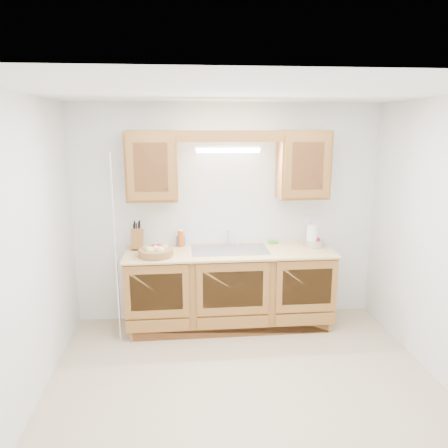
{
  "coord_description": "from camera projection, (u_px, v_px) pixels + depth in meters",
  "views": [
    {
      "loc": [
        -0.51,
        -3.42,
        2.26
      ],
      "look_at": [
        -0.1,
        0.85,
        1.28
      ],
      "focal_mm": 35.0,
      "sensor_mm": 36.0,
      "label": 1
    }
  ],
  "objects": [
    {
      "name": "knife_block",
      "position": [
        137.0,
        239.0,
        4.86
      ],
      "size": [
        0.13,
        0.2,
        0.33
      ],
      "rotation": [
        0.0,
        0.0,
        -0.12
      ],
      "color": "brown",
      "rests_on": "countertop"
    },
    {
      "name": "upper_cabinet_left",
      "position": [
        152.0,
        166.0,
        4.68
      ],
      "size": [
        0.55,
        0.33,
        0.75
      ],
      "primitive_type": "cube",
      "color": "brown",
      "rests_on": "room"
    },
    {
      "name": "room",
      "position": [
        246.0,
        250.0,
        3.59
      ],
      "size": [
        3.52,
        3.5,
        2.5
      ],
      "color": "tan",
      "rests_on": "ground"
    },
    {
      "name": "fluorescent_fixture",
      "position": [
        228.0,
        149.0,
        4.8
      ],
      "size": [
        0.76,
        0.08,
        0.08
      ],
      "color": "white",
      "rests_on": "room"
    },
    {
      "name": "wire_shelf_pole",
      "position": [
        116.0,
        251.0,
        4.44
      ],
      "size": [
        0.03,
        0.03,
        2.0
      ],
      "primitive_type": "cylinder",
      "color": "silver",
      "rests_on": "ground"
    },
    {
      "name": "paper_towel",
      "position": [
        312.0,
        236.0,
        4.93
      ],
      "size": [
        0.15,
        0.15,
        0.3
      ],
      "rotation": [
        0.0,
        0.0,
        -0.01
      ],
      "color": "silver",
      "rests_on": "countertop"
    },
    {
      "name": "sponge",
      "position": [
        273.0,
        242.0,
        5.12
      ],
      "size": [
        0.12,
        0.08,
        0.02
      ],
      "rotation": [
        0.0,
        0.0,
        -0.08
      ],
      "color": "#CC333F",
      "rests_on": "countertop"
    },
    {
      "name": "fruit_basket",
      "position": [
        156.0,
        251.0,
        4.61
      ],
      "size": [
        0.48,
        0.48,
        0.11
      ],
      "rotation": [
        0.0,
        0.0,
        0.41
      ],
      "color": "brown",
      "rests_on": "countertop"
    },
    {
      "name": "orange_canister",
      "position": [
        181.0,
        238.0,
        4.95
      ],
      "size": [
        0.07,
        0.07,
        0.2
      ],
      "rotation": [
        0.0,
        0.0,
        0.04
      ],
      "color": "#DC4D0C",
      "rests_on": "countertop"
    },
    {
      "name": "sink",
      "position": [
        230.0,
        256.0,
        4.86
      ],
      "size": [
        0.84,
        0.46,
        0.36
      ],
      "color": "#9E9EA3",
      "rests_on": "countertop"
    },
    {
      "name": "apple_bowl",
      "position": [
        314.0,
        243.0,
        4.95
      ],
      "size": [
        0.26,
        0.26,
        0.12
      ],
      "rotation": [
        0.0,
        0.0,
        0.2
      ],
      "color": "silver",
      "rests_on": "countertop"
    },
    {
      "name": "valance",
      "position": [
        230.0,
        136.0,
        4.55
      ],
      "size": [
        2.2,
        0.05,
        0.12
      ],
      "primitive_type": "cube",
      "color": "brown",
      "rests_on": "room"
    },
    {
      "name": "outlet_plate",
      "position": [
        307.0,
        221.0,
        5.15
      ],
      "size": [
        0.08,
        0.01,
        0.12
      ],
      "primitive_type": "cube",
      "color": "white",
      "rests_on": "room"
    },
    {
      "name": "countertop",
      "position": [
        230.0,
        252.0,
        4.82
      ],
      "size": [
        2.3,
        0.63,
        0.04
      ],
      "primitive_type": "cube",
      "color": "#E3C077",
      "rests_on": "base_cabinets"
    },
    {
      "name": "base_cabinets",
      "position": [
        230.0,
        289.0,
        4.94
      ],
      "size": [
        2.2,
        0.6,
        0.86
      ],
      "primitive_type": "cube",
      "color": "brown",
      "rests_on": "ground"
    },
    {
      "name": "upper_cabinet_right",
      "position": [
        303.0,
        165.0,
        4.84
      ],
      "size": [
        0.55,
        0.33,
        0.75
      ],
      "primitive_type": "cube",
      "color": "brown",
      "rests_on": "room"
    },
    {
      "name": "soap_bottle",
      "position": [
        181.0,
        239.0,
        4.99
      ],
      "size": [
        0.1,
        0.1,
        0.17
      ],
      "primitive_type": "imported",
      "rotation": [
        0.0,
        0.0,
        -0.41
      ],
      "color": "#2362B1",
      "rests_on": "countertop"
    }
  ]
}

